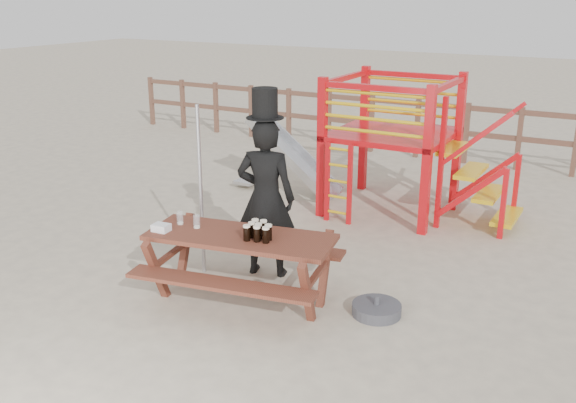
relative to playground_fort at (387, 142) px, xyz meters
name	(u,v)px	position (x,y,z in m)	size (l,w,h in m)	color
ground	(258,296)	(-0.12, -3.58, -1.07)	(60.00, 60.00, 0.00)	#C3B598
back_fence	(442,124)	(-0.12, 3.42, -0.34)	(15.09, 0.09, 1.20)	brown
playground_fort	(387,142)	(0.00, 0.00, 0.00)	(4.71, 1.84, 2.10)	red
picnic_table	(241,260)	(-0.23, -3.76, -0.58)	(2.23, 1.73, 0.78)	brown
man_with_hat	(266,194)	(-0.37, -2.99, -0.07)	(0.79, 0.62, 2.25)	black
metal_pole	(201,192)	(-1.05, -3.34, -0.04)	(0.05, 0.05, 2.06)	#B2B2B7
parasol_base	(377,309)	(1.20, -3.34, -1.01)	(0.52, 0.52, 0.22)	#3E3E43
paper_bag	(161,228)	(-1.04, -4.08, -0.25)	(0.18, 0.14, 0.08)	white
stout_pints	(258,231)	(0.01, -3.76, -0.20)	(0.30, 0.29, 0.17)	black
empty_glasses	(188,220)	(-0.88, -3.81, -0.22)	(0.31, 0.08, 0.15)	silver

